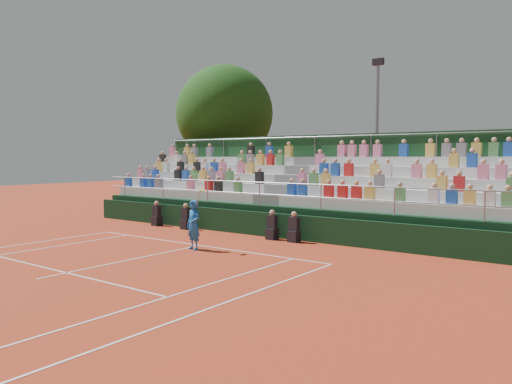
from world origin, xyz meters
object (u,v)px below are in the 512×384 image
Objects in this scene: tennis_player at (194,225)px; tree_east at (225,114)px; floodlight_mast at (377,126)px; tree_west at (226,128)px.

tree_east is (-9.48, 12.91, 5.27)m from tennis_player.
floodlight_mast is (1.27, 12.98, 4.08)m from tennis_player.
tennis_player is at bearing -53.72° from tree_east.
tree_west is at bearing 126.37° from tennis_player.
tennis_player is at bearing -95.58° from floodlight_mast.
tennis_player is 17.93m from tree_west.
floodlight_mast is (10.75, 0.07, -1.19)m from tree_east.
tennis_player is 16.86m from tree_east.
tree_west is (-10.31, 13.99, 4.39)m from tennis_player.
tree_east is at bearing -52.49° from tree_west.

